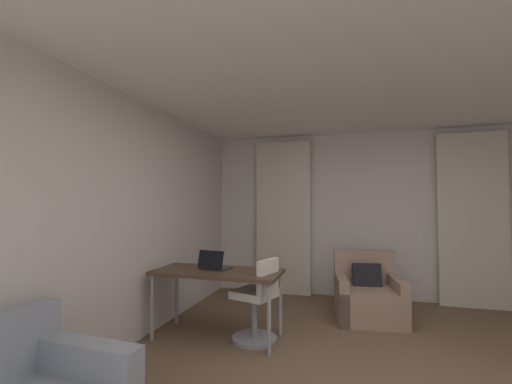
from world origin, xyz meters
TOP-DOWN VIEW (x-y plane):
  - wall_window at (0.00, 3.03)m, footprint 5.12×0.06m
  - wall_left at (-2.53, 0.00)m, footprint 0.06×6.12m
  - ceiling at (0.00, 0.00)m, footprint 5.12×6.12m
  - curtain_left_panel at (-1.38, 2.90)m, footprint 0.90×0.06m
  - curtain_right_panel at (1.38, 2.90)m, footprint 0.90×0.06m
  - armchair at (-0.09, 2.01)m, footprint 0.90×0.90m
  - desk at (-1.72, 0.92)m, footprint 1.40×0.63m
  - desk_chair at (-1.26, 0.93)m, footprint 0.50×0.50m
  - laptop at (-1.77, 0.95)m, footprint 0.36×0.30m

SIDE VIEW (x-z plane):
  - armchair at x=-0.09m, z-range -0.14..0.69m
  - desk_chair at x=-1.26m, z-range -0.05..0.83m
  - desk at x=-1.72m, z-range 0.31..1.04m
  - laptop at x=-1.77m, z-range 0.67..0.89m
  - curtain_left_panel at x=-1.38m, z-range 0.00..2.50m
  - curtain_right_panel at x=1.38m, z-range 0.00..2.50m
  - wall_window at x=0.00m, z-range 0.00..2.60m
  - wall_left at x=-2.53m, z-range 0.00..2.60m
  - ceiling at x=0.00m, z-range 2.60..2.66m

